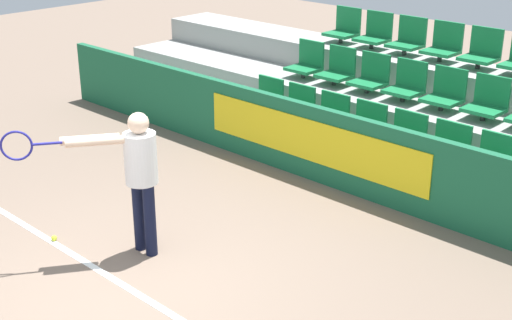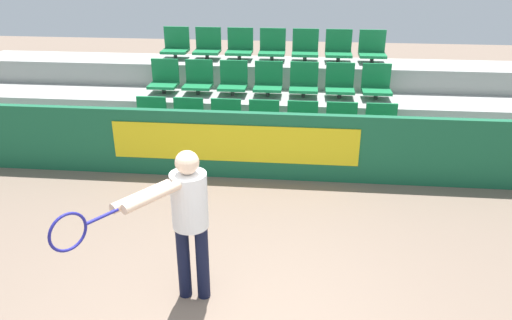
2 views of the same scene
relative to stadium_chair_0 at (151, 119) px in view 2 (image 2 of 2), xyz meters
The scene contains 26 objects.
barrier_wall 2.00m from the stadium_chair_0, 20.39° to the right, with size 11.74×0.14×1.05m.
bleacher_tier_front 1.94m from the stadium_chair_0, ahead, with size 11.34×0.97×0.42m.
bleacher_tier_middle 2.07m from the stadium_chair_0, 23.98° to the left, with size 11.34×0.97×0.83m.
bleacher_tier_back 2.61m from the stadium_chair_0, 43.80° to the left, with size 11.34×0.97×1.25m.
stadium_chair_0 is the anchor object (origin of this frame).
stadium_chair_1 0.63m from the stadium_chair_0, ahead, with size 0.49×0.44×0.58m.
stadium_chair_2 1.25m from the stadium_chair_0, ahead, with size 0.49×0.44×0.58m.
stadium_chair_3 1.88m from the stadium_chair_0, ahead, with size 0.49×0.44×0.58m.
stadium_chair_4 2.51m from the stadium_chair_0, ahead, with size 0.49×0.44×0.58m.
stadium_chair_5 3.13m from the stadium_chair_0, ahead, with size 0.49×0.44×0.58m.
stadium_chair_6 3.76m from the stadium_chair_0, ahead, with size 0.49×0.44×0.58m.
stadium_chair_7 1.05m from the stadium_chair_0, 90.00° to the left, with size 0.49×0.44×0.58m.
stadium_chair_8 1.23m from the stadium_chair_0, 57.05° to the left, with size 0.49×0.44×0.58m.
stadium_chair_9 1.64m from the stadium_chair_0, 37.64° to the left, with size 0.49×0.44×0.58m.
stadium_chair_10 2.16m from the stadium_chair_0, 27.21° to the left, with size 0.49×0.44×0.58m.
stadium_chair_11 2.72m from the stadium_chair_0, 21.09° to the left, with size 0.49×0.44×0.58m.
stadium_chair_12 3.31m from the stadium_chair_0, 17.15° to the left, with size 0.49×0.44×0.58m.
stadium_chair_13 3.91m from the stadium_chair_0, 14.42° to the left, with size 0.49×0.44×0.58m.
stadium_chair_14 2.11m from the stadium_chair_0, 90.00° to the left, with size 0.49×0.44×0.58m.
stadium_chair_15 2.20m from the stadium_chair_0, 72.04° to the left, with size 0.49×0.44×0.58m.
stadium_chair_16 2.45m from the stadium_chair_0, 57.05° to the left, with size 0.49×0.44×0.58m.
stadium_chair_17 2.82m from the stadium_chair_0, 45.80° to the left, with size 0.49×0.44×0.58m.
stadium_chair_18 3.27m from the stadium_chair_0, 37.64° to the left, with size 0.49×0.44×0.58m.
stadium_chair_19 3.78m from the stadium_chair_0, 31.68° to the left, with size 0.49×0.44×0.58m.
stadium_chair_20 4.31m from the stadium_chair_0, 27.21° to the left, with size 0.49×0.44×0.58m.
tennis_player 3.90m from the stadium_chair_0, 68.23° to the right, with size 0.97×1.33×1.62m.
Camera 2 is at (0.63, -3.35, 3.37)m, focal length 35.00 mm.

